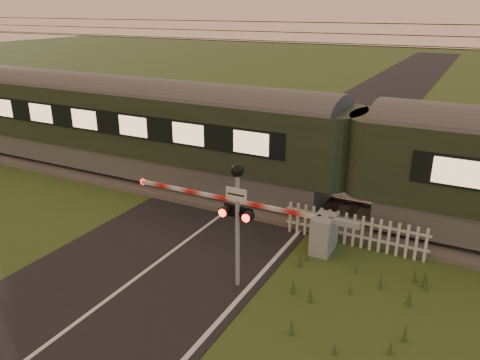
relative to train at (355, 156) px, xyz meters
The scene contains 8 objects.
ground 7.85m from the train, 120.68° to the right, with size 160.00×160.00×0.00m, color #364C1D.
road 8.03m from the train, 119.69° to the right, with size 6.00×140.00×0.03m.
track_bed 4.37m from the train, behind, with size 140.00×3.40×0.39m.
overhead_wires 5.28m from the train, behind, with size 120.00×0.62×0.62m.
train is the anchor object (origin of this frame).
boom_gate 3.05m from the train, 100.36° to the right, with size 7.44×0.85×1.13m.
crossing_signal 5.44m from the train, 105.14° to the right, with size 0.81×0.34×3.20m.
picket_fence 2.56m from the train, 72.75° to the right, with size 4.17×0.08×1.00m.
Camera 1 is at (7.16, -7.63, 6.55)m, focal length 35.00 mm.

